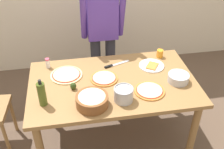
% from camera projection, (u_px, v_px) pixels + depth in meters
% --- Properties ---
extents(ground, '(8.00, 8.00, 0.00)m').
position_uv_depth(ground, '(113.00, 136.00, 3.06)').
color(ground, brown).
extents(dining_table, '(1.60, 0.96, 0.76)m').
position_uv_depth(dining_table, '(113.00, 89.00, 2.67)').
color(dining_table, olive).
rests_on(dining_table, ground).
extents(person_cook, '(0.49, 0.25, 1.62)m').
position_uv_depth(person_cook, '(103.00, 30.00, 3.13)').
color(person_cook, '#2D2D38').
rests_on(person_cook, ground).
extents(pizza_raw_on_board, '(0.32, 0.32, 0.02)m').
position_uv_depth(pizza_raw_on_board, '(66.00, 75.00, 2.70)').
color(pizza_raw_on_board, beige).
rests_on(pizza_raw_on_board, dining_table).
extents(pizza_cooked_on_tray, '(0.28, 0.28, 0.02)m').
position_uv_depth(pizza_cooked_on_tray, '(150.00, 91.00, 2.50)').
color(pizza_cooked_on_tray, '#C67A33').
rests_on(pizza_cooked_on_tray, dining_table).
extents(pizza_second_cooked, '(0.27, 0.27, 0.02)m').
position_uv_depth(pizza_second_cooked, '(104.00, 78.00, 2.65)').
color(pizza_second_cooked, '#C67A33').
rests_on(pizza_second_cooked, dining_table).
extents(plate_with_slice, '(0.26, 0.26, 0.02)m').
position_uv_depth(plate_with_slice, '(152.00, 66.00, 2.83)').
color(plate_with_slice, white).
rests_on(plate_with_slice, dining_table).
extents(popcorn_bowl, '(0.28, 0.28, 0.11)m').
position_uv_depth(popcorn_bowl, '(92.00, 100.00, 2.31)').
color(popcorn_bowl, brown).
rests_on(popcorn_bowl, dining_table).
extents(mixing_bowl_steel, '(0.20, 0.20, 0.08)m').
position_uv_depth(mixing_bowl_steel, '(178.00, 78.00, 2.60)').
color(mixing_bowl_steel, '#B7B7BC').
rests_on(mixing_bowl_steel, dining_table).
extents(olive_oil_bottle, '(0.07, 0.07, 0.26)m').
position_uv_depth(olive_oil_bottle, '(42.00, 94.00, 2.29)').
color(olive_oil_bottle, '#47561E').
rests_on(olive_oil_bottle, dining_table).
extents(steel_pot, '(0.17, 0.17, 0.13)m').
position_uv_depth(steel_pot, '(124.00, 94.00, 2.36)').
color(steel_pot, '#B7B7BC').
rests_on(steel_pot, dining_table).
extents(cup_orange, '(0.07, 0.07, 0.08)m').
position_uv_depth(cup_orange, '(160.00, 53.00, 2.97)').
color(cup_orange, orange).
rests_on(cup_orange, dining_table).
extents(salt_shaker, '(0.04, 0.04, 0.11)m').
position_uv_depth(salt_shaker, '(48.00, 63.00, 2.79)').
color(salt_shaker, white).
rests_on(salt_shaker, dining_table).
extents(chef_knife, '(0.28, 0.12, 0.02)m').
position_uv_depth(chef_knife, '(114.00, 65.00, 2.85)').
color(chef_knife, silver).
rests_on(chef_knife, dining_table).
extents(avocado, '(0.06, 0.06, 0.07)m').
position_uv_depth(avocado, '(73.00, 86.00, 2.51)').
color(avocado, '#2D4219').
rests_on(avocado, dining_table).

